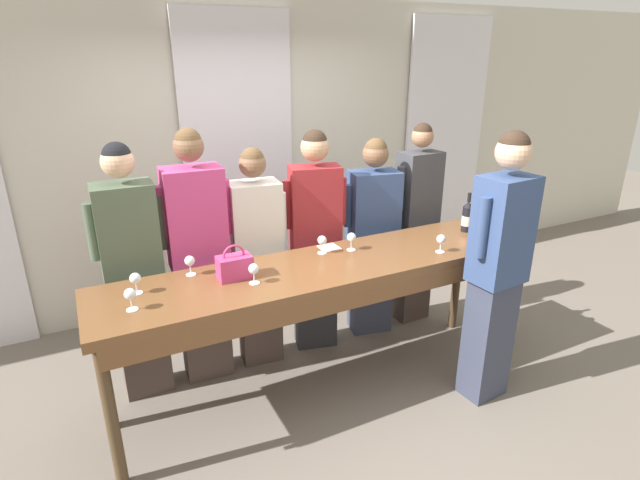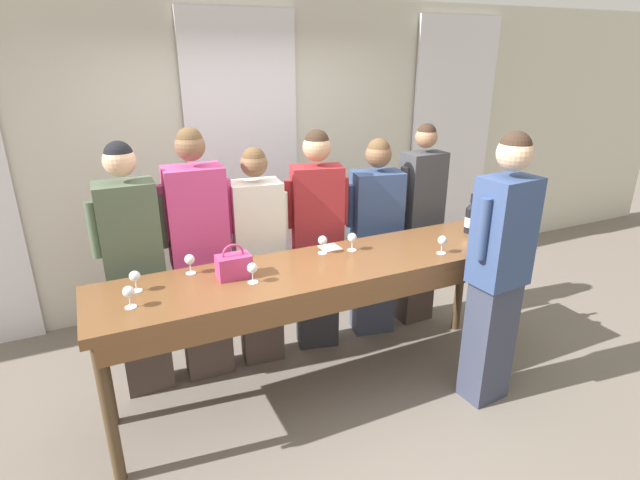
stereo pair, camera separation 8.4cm
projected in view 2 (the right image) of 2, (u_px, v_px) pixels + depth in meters
The scene contains 24 objects.
ground_plane at pixel (324, 387), 3.70m from camera, with size 18.00×18.00×0.00m, color #70665B.
wall_back at pixel (242, 157), 4.72m from camera, with size 12.00×0.06×2.80m.
curtain_panel_center at pixel (245, 164), 4.68m from camera, with size 1.05×0.03×2.69m.
curtain_panel_right at pixel (451, 144), 5.65m from camera, with size 1.05×0.03×2.69m.
tasting_bar at pixel (326, 278), 3.36m from camera, with size 3.02×0.67×1.00m.
wine_bottle at pixel (470, 218), 3.89m from camera, with size 0.08×0.08×0.31m.
handbag at pixel (234, 266), 3.13m from camera, with size 0.21×0.13×0.22m.
wine_glass_front_left at pixel (482, 229), 3.72m from camera, with size 0.07×0.07×0.13m.
wine_glass_front_mid at pixel (352, 238), 3.54m from camera, with size 0.07×0.07×0.13m.
wine_glass_front_right at pixel (252, 269), 3.05m from camera, with size 0.07×0.07×0.13m.
wine_glass_center_left at pixel (135, 277), 2.94m from camera, with size 0.07×0.07×0.13m.
wine_glass_center_mid at pixel (323, 241), 3.49m from camera, with size 0.07×0.07×0.13m.
wine_glass_center_right at pixel (493, 226), 3.80m from camera, with size 0.07×0.07×0.13m.
wine_glass_back_left at pixel (442, 241), 3.49m from camera, with size 0.07×0.07×0.13m.
wine_glass_back_mid at pixel (190, 260), 3.17m from camera, with size 0.07×0.07×0.13m.
wine_glass_back_right at pixel (129, 293), 2.75m from camera, with size 0.07×0.07×0.13m.
napkin at pixel (330, 248), 3.62m from camera, with size 0.14×0.14×0.00m.
guest_olive_jacket at pixel (135, 271), 3.40m from camera, with size 0.49×0.26×1.82m.
guest_pink_top at pixel (200, 257), 3.57m from camera, with size 0.51×0.29×1.87m.
guest_cream_sweater at pixel (258, 257), 3.77m from camera, with size 0.48×0.29×1.71m.
guest_striped_shirt at pixel (317, 239), 3.94m from camera, with size 0.50×0.31×1.80m.
guest_navy_coat at pixel (375, 238), 4.18m from camera, with size 0.51×0.34×1.70m.
guest_beige_cap at pixel (420, 224), 4.34m from camera, with size 0.46×0.23×1.79m.
host_pouring at pixel (499, 269), 3.27m from camera, with size 0.46×0.29×1.89m.
Camera 2 is at (-1.33, -2.76, 2.34)m, focal length 28.00 mm.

